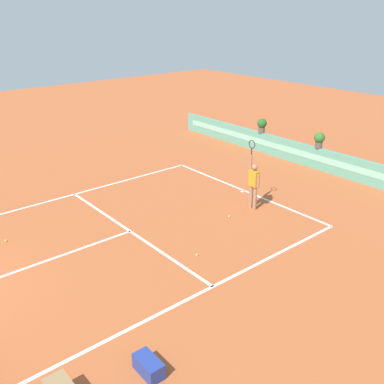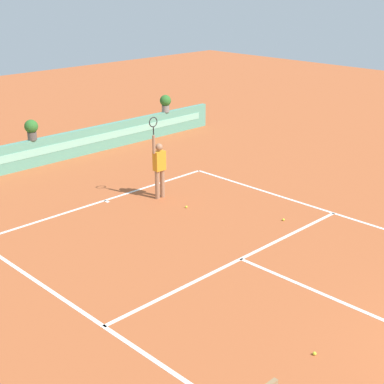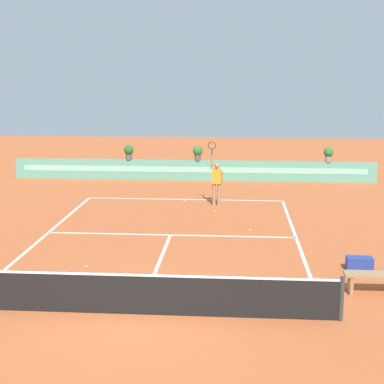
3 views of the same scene
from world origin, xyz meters
The scene contains 13 objects.
ground_plane centered at (0.00, 6.00, 0.00)m, with size 60.00×60.00×0.00m, color #B2562D.
court_lines centered at (0.00, 6.72, 0.00)m, with size 8.32×11.94×0.01m.
net centered at (0.00, 0.00, 0.51)m, with size 8.92×0.10×1.00m.
back_wall_barrier centered at (0.00, 16.39, 0.50)m, with size 18.00×0.21×1.00m.
bench_courtside centered at (5.57, 1.66, 0.38)m, with size 1.60×0.44×0.51m.
gear_bag centered at (5.50, 3.36, 0.18)m, with size 0.70×0.36×0.36m, color navy.
tennis_player centered at (1.37, 10.88, 1.05)m, with size 0.62×0.24×2.58m.
tennis_ball_near_baseline centered at (-1.94, 2.97, 0.03)m, with size 0.07×0.07×0.07m, color #CCE033.
tennis_ball_mid_court centered at (2.63, 7.09, 0.03)m, with size 0.07×0.07×0.07m, color #CCE033.
tennis_ball_by_sideline centered at (1.36, 9.70, 0.03)m, with size 0.07×0.07×0.07m, color #CCE033.
potted_plant_centre centered at (0.25, 16.39, 1.41)m, with size 0.48×0.48×0.72m.
potted_plant_left centered at (-3.20, 16.39, 1.41)m, with size 0.48×0.48×0.72m.
potted_plant_far_right centered at (6.64, 16.39, 1.41)m, with size 0.48×0.48×0.72m.
Camera 3 is at (2.08, -11.81, 5.23)m, focal length 53.86 mm.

